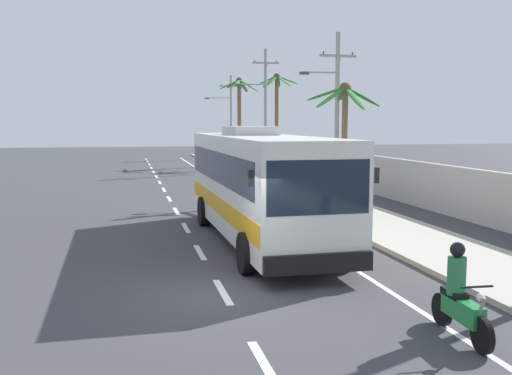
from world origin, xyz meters
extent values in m
plane|color=#3A3A3F|center=(0.00, 0.00, 0.00)|extent=(160.00, 160.00, 0.00)
cube|color=#A8A399|center=(6.80, 10.00, 0.07)|extent=(3.20, 90.00, 0.14)
cube|color=white|center=(0.00, -3.82, 0.00)|extent=(0.16, 2.00, 0.01)
cube|color=white|center=(0.00, 0.22, 0.00)|extent=(0.16, 2.00, 0.01)
cube|color=white|center=(0.00, 4.27, 0.00)|extent=(0.16, 2.00, 0.01)
cube|color=white|center=(0.00, 8.31, 0.00)|extent=(0.16, 2.00, 0.01)
cube|color=white|center=(0.00, 12.36, 0.00)|extent=(0.16, 2.00, 0.01)
cube|color=white|center=(0.00, 16.40, 0.00)|extent=(0.16, 2.00, 0.01)
cube|color=white|center=(0.00, 20.45, 0.00)|extent=(0.16, 2.00, 0.01)
cube|color=white|center=(0.00, 24.49, 0.00)|extent=(0.16, 2.00, 0.01)
cube|color=white|center=(0.00, 28.54, 0.00)|extent=(0.16, 2.00, 0.01)
cube|color=white|center=(0.00, 32.58, 0.00)|extent=(0.16, 2.00, 0.01)
cube|color=white|center=(0.00, 36.63, 0.00)|extent=(0.16, 2.00, 0.01)
cube|color=white|center=(0.00, 40.67, 0.00)|extent=(0.16, 2.00, 0.01)
cube|color=white|center=(0.00, 44.71, 0.00)|extent=(0.16, 2.00, 0.01)
cube|color=white|center=(0.00, 48.76, 0.00)|extent=(0.16, 2.00, 0.01)
cube|color=white|center=(3.59, 15.00, 0.00)|extent=(0.14, 70.00, 0.01)
cube|color=#B2B2AD|center=(10.60, 14.00, 1.00)|extent=(0.24, 60.00, 1.99)
cube|color=silver|center=(2.02, 5.42, 1.84)|extent=(2.80, 10.88, 2.91)
cube|color=#192333|center=(2.01, 5.62, 2.35)|extent=(2.81, 10.02, 0.93)
cube|color=#192333|center=(2.12, 0.05, 2.28)|extent=(2.39, 0.14, 1.22)
cube|color=orange|center=(2.02, 5.42, 1.19)|extent=(2.83, 10.67, 0.52)
cube|color=black|center=(2.12, -0.04, 0.59)|extent=(2.54, 0.21, 0.44)
cube|color=#B7B7B7|center=(1.99, 6.78, 3.44)|extent=(1.47, 2.41, 0.28)
cube|color=black|center=(3.59, 0.28, 2.50)|extent=(0.12, 0.08, 0.36)
cube|color=black|center=(0.64, 0.23, 2.50)|extent=(0.12, 0.08, 0.36)
cylinder|color=black|center=(3.36, 1.65, 0.52)|extent=(0.34, 1.05, 1.04)
cylinder|color=black|center=(0.82, 1.61, 0.52)|extent=(0.34, 1.05, 1.04)
cylinder|color=black|center=(3.22, 8.70, 0.52)|extent=(0.34, 1.05, 1.04)
cylinder|color=black|center=(0.68, 8.65, 0.52)|extent=(0.34, 1.05, 1.04)
cylinder|color=black|center=(3.51, -4.11, 0.30)|extent=(0.13, 0.60, 0.60)
cylinder|color=black|center=(3.58, -2.75, 0.30)|extent=(0.15, 0.61, 0.60)
cube|color=#1E7F38|center=(3.54, -3.48, 0.52)|extent=(0.30, 1.11, 0.36)
cube|color=black|center=(3.56, -3.18, 0.72)|extent=(0.27, 0.61, 0.12)
cylinder|color=gray|center=(3.52, -3.99, 0.60)|extent=(0.08, 0.32, 0.67)
cylinder|color=black|center=(3.52, -3.89, 1.04)|extent=(0.56, 0.07, 0.04)
sphere|color=#EAEACC|center=(3.52, -4.01, 0.90)|extent=(0.14, 0.14, 0.14)
cylinder|color=#2D7A47|center=(3.56, -3.23, 1.05)|extent=(0.32, 0.32, 0.67)
sphere|color=black|center=(3.56, -3.23, 1.52)|extent=(0.26, 0.26, 0.26)
cylinder|color=black|center=(3.82, 14.64, 0.30)|extent=(0.10, 0.60, 0.60)
cylinder|color=black|center=(3.83, 16.00, 0.30)|extent=(0.12, 0.60, 0.60)
cube|color=#1947B2|center=(3.83, 15.27, 0.52)|extent=(0.25, 1.10, 0.36)
cube|color=black|center=(3.83, 15.57, 0.72)|extent=(0.24, 0.60, 0.12)
cylinder|color=gray|center=(3.82, 14.76, 0.60)|extent=(0.06, 0.32, 0.67)
cylinder|color=black|center=(3.82, 14.86, 1.04)|extent=(0.56, 0.04, 0.04)
sphere|color=#EAEACC|center=(3.82, 14.74, 0.90)|extent=(0.14, 0.14, 0.14)
cylinder|color=black|center=(3.83, 15.52, 1.05)|extent=(0.32, 0.32, 0.67)
sphere|color=red|center=(3.83, 15.52, 1.52)|extent=(0.26, 0.26, 0.26)
cylinder|color=red|center=(7.39, 16.30, 0.53)|extent=(0.28, 0.28, 0.78)
cylinder|color=gold|center=(7.39, 16.30, 1.22)|extent=(0.36, 0.36, 0.61)
sphere|color=brown|center=(7.39, 16.30, 1.63)|extent=(0.21, 0.21, 0.21)
cylinder|color=#2D7A47|center=(6.54, 18.91, 0.51)|extent=(0.28, 0.28, 0.74)
cylinder|color=black|center=(6.54, 18.91, 1.18)|extent=(0.36, 0.36, 0.59)
sphere|color=#9E704C|center=(6.54, 18.91, 1.58)|extent=(0.24, 0.24, 0.24)
cylinder|color=#9E9E99|center=(8.30, 15.65, 4.05)|extent=(0.24, 0.24, 8.10)
cube|color=#9E9E99|center=(8.30, 15.65, 6.96)|extent=(1.88, 0.12, 0.12)
cylinder|color=#4C4742|center=(7.55, 15.65, 7.08)|extent=(0.08, 0.08, 0.16)
cylinder|color=#4C4742|center=(9.05, 15.65, 7.08)|extent=(0.08, 0.08, 0.16)
cylinder|color=#9E9E99|center=(7.44, 15.65, 6.15)|extent=(1.73, 0.09, 0.09)
cube|color=#4C4C51|center=(6.57, 15.65, 6.09)|extent=(0.44, 0.24, 0.14)
cylinder|color=#9E9E99|center=(8.58, 32.19, 4.64)|extent=(0.24, 0.24, 9.27)
cube|color=#9E9E99|center=(8.58, 32.19, 8.23)|extent=(2.12, 0.12, 0.12)
cylinder|color=#4C4742|center=(7.74, 32.19, 8.35)|extent=(0.08, 0.08, 0.16)
cylinder|color=#4C4742|center=(9.43, 32.19, 8.35)|extent=(0.08, 0.08, 0.16)
cylinder|color=#9E9E99|center=(7.50, 32.19, 6.60)|extent=(2.18, 0.09, 0.09)
cube|color=#4C4C51|center=(6.41, 32.19, 6.54)|extent=(0.44, 0.24, 0.14)
cylinder|color=#9E9E99|center=(8.83, 48.73, 4.28)|extent=(0.24, 0.24, 8.55)
cube|color=#9E9E99|center=(8.83, 48.73, 7.46)|extent=(2.56, 0.12, 0.12)
cylinder|color=#4C4742|center=(7.81, 48.73, 7.58)|extent=(0.08, 0.08, 0.16)
cylinder|color=#4C4742|center=(9.85, 48.73, 7.58)|extent=(0.08, 0.08, 0.16)
cylinder|color=#9E9E99|center=(7.57, 48.73, 6.24)|extent=(2.53, 0.09, 0.09)
cube|color=#4C4C51|center=(6.30, 48.73, 6.18)|extent=(0.44, 0.24, 0.14)
cylinder|color=brown|center=(7.91, 13.58, 2.61)|extent=(0.28, 0.28, 5.22)
ellipsoid|color=#337F33|center=(8.86, 13.77, 4.88)|extent=(2.01, 0.73, 0.98)
ellipsoid|color=#337F33|center=(8.13, 14.58, 5.05)|extent=(0.80, 2.10, 0.65)
ellipsoid|color=#337F33|center=(7.21, 14.32, 5.03)|extent=(1.69, 1.74, 0.68)
ellipsoid|color=#337F33|center=(7.08, 13.15, 4.83)|extent=(1.88, 1.20, 1.08)
ellipsoid|color=#337F33|center=(8.03, 12.68, 4.78)|extent=(0.59, 1.91, 1.18)
sphere|color=brown|center=(7.91, 13.58, 5.27)|extent=(0.56, 0.56, 0.56)
cylinder|color=brown|center=(10.33, 35.51, 3.72)|extent=(0.33, 0.33, 7.43)
ellipsoid|color=#3D893D|center=(11.26, 35.51, 7.20)|extent=(1.91, 0.38, 0.77)
ellipsoid|color=#3D893D|center=(10.64, 36.36, 7.13)|extent=(0.98, 1.87, 0.91)
ellipsoid|color=#3D893D|center=(9.91, 36.29, 7.09)|extent=(1.18, 1.78, 0.99)
ellipsoid|color=#3D893D|center=(9.43, 35.40, 7.13)|extent=(1.88, 0.59, 0.92)
ellipsoid|color=#3D893D|center=(9.76, 34.84, 7.08)|extent=(1.44, 1.62, 1.00)
ellipsoid|color=#3D893D|center=(10.77, 34.77, 7.05)|extent=(1.23, 1.72, 1.07)
sphere|color=brown|center=(10.33, 35.51, 7.48)|extent=(0.56, 0.56, 0.56)
cylinder|color=brown|center=(7.64, 37.99, 3.62)|extent=(0.35, 0.35, 7.23)
ellipsoid|color=#3D893D|center=(8.49, 37.91, 6.83)|extent=(1.78, 0.53, 1.11)
ellipsoid|color=#3D893D|center=(8.14, 38.69, 6.85)|extent=(1.33, 1.66, 1.07)
ellipsoid|color=#3D893D|center=(7.24, 38.84, 7.02)|extent=(1.14, 1.88, 0.74)
ellipsoid|color=#3D893D|center=(6.75, 38.02, 6.92)|extent=(1.85, 0.41, 0.94)
ellipsoid|color=#3D893D|center=(7.31, 37.11, 7.02)|extent=(1.01, 1.92, 0.74)
ellipsoid|color=#3D893D|center=(7.97, 37.10, 7.05)|extent=(1.01, 1.93, 0.68)
sphere|color=brown|center=(7.64, 37.99, 7.28)|extent=(0.56, 0.56, 0.56)
camera|label=1|loc=(-2.00, -12.22, 3.70)|focal=41.30mm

